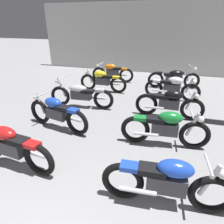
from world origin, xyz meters
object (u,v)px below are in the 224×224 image
(motorcycle_left_row_2, at_px, (57,112))
(motorcycle_right_row_4, at_px, (172,87))
(motorcycle_left_row_3, at_px, (81,94))
(motorcycle_left_row_5, at_px, (112,72))
(motorcycle_right_row_5, at_px, (174,78))
(motorcycle_right_row_3, at_px, (169,103))
(motorcycle_left_row_1, at_px, (11,146))
(motorcycle_left_row_4, at_px, (103,80))
(motorcycle_right_row_1, at_px, (167,182))
(motorcycle_right_row_2, at_px, (165,128))

(motorcycle_left_row_2, bearing_deg, motorcycle_right_row_4, 48.78)
(motorcycle_right_row_4, bearing_deg, motorcycle_left_row_3, -149.25)
(motorcycle_left_row_5, bearing_deg, motorcycle_right_row_5, -2.58)
(motorcycle_right_row_3, bearing_deg, motorcycle_right_row_5, 89.26)
(motorcycle_right_row_4, height_order, motorcycle_right_row_5, motorcycle_right_row_5)
(motorcycle_right_row_3, bearing_deg, motorcycle_left_row_5, 130.74)
(motorcycle_left_row_1, height_order, motorcycle_right_row_4, same)
(motorcycle_left_row_1, height_order, motorcycle_left_row_3, motorcycle_left_row_3)
(motorcycle_left_row_4, height_order, motorcycle_left_row_5, same)
(motorcycle_right_row_4, bearing_deg, motorcycle_right_row_5, 89.10)
(motorcycle_left_row_5, bearing_deg, motorcycle_right_row_1, -65.84)
(motorcycle_left_row_4, xyz_separation_m, motorcycle_right_row_1, (2.82, -4.93, 0.00))
(motorcycle_left_row_3, relative_size, motorcycle_right_row_2, 1.10)
(motorcycle_left_row_2, relative_size, motorcycle_right_row_4, 0.99)
(motorcycle_left_row_2, xyz_separation_m, motorcycle_left_row_5, (0.01, 4.77, 0.00))
(motorcycle_right_row_1, bearing_deg, motorcycle_right_row_4, 91.33)
(motorcycle_right_row_2, height_order, motorcycle_right_row_5, motorcycle_right_row_5)
(motorcycle_right_row_1, xyz_separation_m, motorcycle_right_row_4, (-0.11, 4.82, 0.00))
(motorcycle_left_row_1, bearing_deg, motorcycle_right_row_3, 49.04)
(motorcycle_right_row_1, relative_size, motorcycle_right_row_4, 1.00)
(motorcycle_left_row_2, xyz_separation_m, motorcycle_right_row_3, (2.76, 1.57, 0.00))
(motorcycle_left_row_1, distance_m, motorcycle_left_row_3, 3.10)
(motorcycle_right_row_1, xyz_separation_m, motorcycle_right_row_5, (-0.09, 6.30, -0.01))
(motorcycle_left_row_1, relative_size, motorcycle_right_row_1, 1.00)
(motorcycle_right_row_4, bearing_deg, motorcycle_left_row_2, -131.22)
(motorcycle_right_row_1, bearing_deg, motorcycle_left_row_1, 178.98)
(motorcycle_left_row_1, height_order, motorcycle_left_row_5, same)
(motorcycle_left_row_4, relative_size, motorcycle_right_row_2, 1.00)
(motorcycle_left_row_3, bearing_deg, motorcycle_left_row_2, -88.58)
(motorcycle_left_row_2, xyz_separation_m, motorcycle_left_row_3, (-0.04, 1.49, -0.01))
(motorcycle_left_row_3, xyz_separation_m, motorcycle_right_row_5, (2.84, 3.15, 0.00))
(motorcycle_left_row_4, distance_m, motorcycle_right_row_3, 3.18)
(motorcycle_left_row_5, height_order, motorcycle_right_row_5, motorcycle_right_row_5)
(motorcycle_left_row_4, bearing_deg, motorcycle_right_row_1, -60.23)
(motorcycle_left_row_1, bearing_deg, motorcycle_left_row_5, 89.98)
(motorcycle_left_row_1, distance_m, motorcycle_right_row_2, 3.19)
(motorcycle_left_row_1, bearing_deg, motorcycle_left_row_4, 89.23)
(motorcycle_left_row_5, height_order, motorcycle_right_row_4, same)
(motorcycle_right_row_4, distance_m, motorcycle_right_row_5, 1.47)
(motorcycle_left_row_1, distance_m, motorcycle_left_row_4, 4.88)
(motorcycle_left_row_1, bearing_deg, motorcycle_right_row_1, -1.02)
(motorcycle_left_row_1, height_order, motorcycle_right_row_2, same)
(motorcycle_left_row_1, bearing_deg, motorcycle_left_row_3, 90.74)
(motorcycle_left_row_5, bearing_deg, motorcycle_left_row_4, -87.60)
(motorcycle_right_row_5, bearing_deg, motorcycle_right_row_4, -90.90)
(motorcycle_left_row_2, distance_m, motorcycle_right_row_2, 2.74)
(motorcycle_left_row_2, relative_size, motorcycle_right_row_5, 0.91)
(motorcycle_left_row_2, xyz_separation_m, motorcycle_right_row_4, (2.78, 3.17, 0.00))
(motorcycle_left_row_3, distance_m, motorcycle_right_row_4, 3.27)
(motorcycle_right_row_3, distance_m, motorcycle_right_row_5, 3.07)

